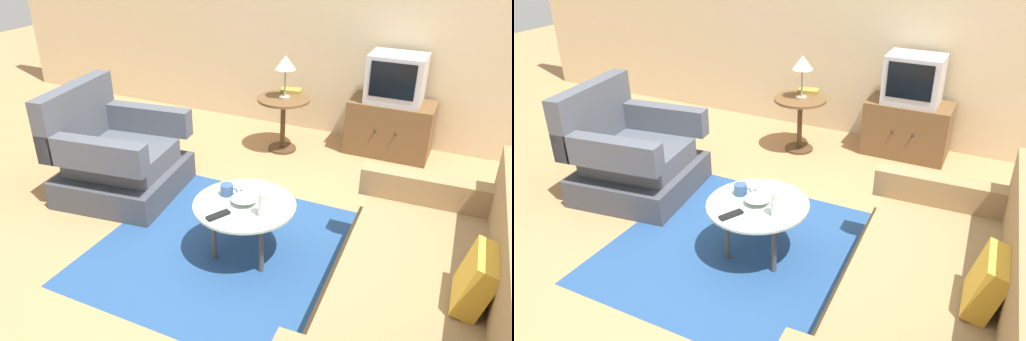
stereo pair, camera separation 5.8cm
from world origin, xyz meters
The scene contains 16 objects.
ground_plane centered at (0.00, 0.00, 0.00)m, with size 16.00×16.00×0.00m, color #AD7F51.
back_wall centered at (0.00, 2.40, 1.35)m, with size 9.00×0.12×2.70m, color #CCB78E.
area_rug centered at (-0.03, -0.07, 0.00)m, with size 2.10×1.78×0.00m, color navy.
armchair centered at (-1.43, 0.28, 0.31)m, with size 1.03×1.04×0.93m.
couch centered at (1.22, -0.38, 0.28)m, with size 1.05×1.90×0.89m.
coffee_table centered at (-0.03, -0.08, 0.38)m, with size 0.70×0.70×0.42m.
side_table centered at (-0.48, 1.69, 0.40)m, with size 0.52×0.52×0.56m.
tv_stand centered at (0.51, 2.08, 0.27)m, with size 0.81×0.46×0.55m.
television centered at (0.51, 2.08, 0.78)m, with size 0.52×0.39×0.46m.
table_lamp centered at (-0.47, 1.69, 0.90)m, with size 0.21×0.21×0.43m.
vase centered at (0.15, -0.15, 0.54)m, with size 0.07×0.07×0.24m.
mug centered at (-0.19, -0.02, 0.46)m, with size 0.13×0.09×0.08m.
bowl centered at (-0.03, -0.08, 0.44)m, with size 0.18×0.18×0.04m.
tv_remote_dark centered at (-0.11, -0.29, 0.43)m, with size 0.12×0.17×0.02m.
tv_remote_silver centered at (-0.08, 0.13, 0.43)m, with size 0.11×0.17×0.02m.
book centered at (-0.48, 1.90, 0.57)m, with size 0.23×0.17×0.03m.
Camera 2 is at (1.33, -2.61, 2.16)m, focal length 34.71 mm.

